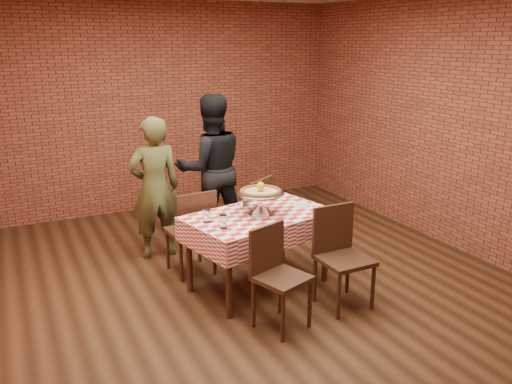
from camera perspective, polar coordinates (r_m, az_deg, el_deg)
ground at (r=5.22m, az=-1.66°, el=-10.76°), size 6.00×6.00×0.00m
back_wall at (r=7.54m, az=-11.34°, el=8.91°), size 5.50×0.00×5.50m
table at (r=5.17m, az=0.31°, el=-6.42°), size 1.50×1.09×0.75m
tablecloth at (r=5.08m, az=0.31°, el=-3.64°), size 1.54×1.13×0.23m
pizza_stand at (r=5.03m, az=0.50°, el=-1.20°), size 0.56×0.56×0.21m
pizza at (r=5.00m, az=0.50°, el=0.00°), size 0.48×0.48×0.03m
lemon at (r=4.98m, az=0.51°, el=0.60°), size 0.09×0.09×0.09m
water_glass_left at (r=4.66m, az=-3.58°, el=-3.21°), size 0.09×0.09×0.12m
water_glass_right at (r=4.83m, az=-5.38°, el=-2.54°), size 0.09×0.09×0.12m
side_plate at (r=5.31m, az=4.89°, el=-1.39°), size 0.21×0.21×0.01m
sweetener_packet_a at (r=5.27m, az=6.56°, el=-1.61°), size 0.06×0.06×0.00m
sweetener_packet_b at (r=5.32m, az=6.82°, el=-1.45°), size 0.06×0.05×0.00m
condiment_caddy at (r=5.24m, az=-1.34°, el=-0.85°), size 0.12×0.10×0.14m
chair_near_left at (r=4.44m, az=2.83°, el=-9.49°), size 0.50×0.50×0.88m
chair_near_right at (r=4.84m, az=9.61°, el=-7.21°), size 0.44×0.44×0.92m
chair_far_left at (r=5.51m, az=-7.19°, el=-4.20°), size 0.47×0.47×0.91m
chair_far_right at (r=5.89m, az=-1.07°, el=-2.67°), size 0.60×0.60×0.92m
diner_olive at (r=5.88m, az=-10.95°, el=0.41°), size 0.58×0.39×1.59m
diner_black at (r=6.30m, az=-4.90°, el=2.56°), size 0.93×0.76×1.77m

